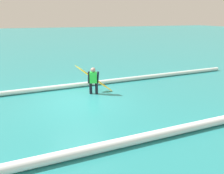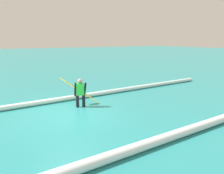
% 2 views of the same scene
% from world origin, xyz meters
% --- Properties ---
extents(ground_plane, '(138.70, 138.70, 0.00)m').
position_xyz_m(ground_plane, '(0.00, 0.00, 0.00)').
color(ground_plane, teal).
extents(surfer, '(0.50, 0.38, 1.31)m').
position_xyz_m(surfer, '(-0.88, -0.66, 0.72)').
color(surfer, black).
rests_on(surfer, ground_plane).
extents(surfboard, '(1.84, 0.98, 1.36)m').
position_xyz_m(surfboard, '(-1.01, -1.02, 0.67)').
color(surfboard, yellow).
rests_on(surfboard, ground_plane).
extents(wave_crest_foreground, '(18.28, 0.66, 0.24)m').
position_xyz_m(wave_crest_foreground, '(-1.04, -1.94, 0.12)').
color(wave_crest_foreground, white).
rests_on(wave_crest_foreground, ground_plane).
extents(wave_crest_midground, '(19.96, 0.59, 0.29)m').
position_xyz_m(wave_crest_midground, '(-2.67, 3.73, 0.14)').
color(wave_crest_midground, white).
rests_on(wave_crest_midground, ground_plane).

